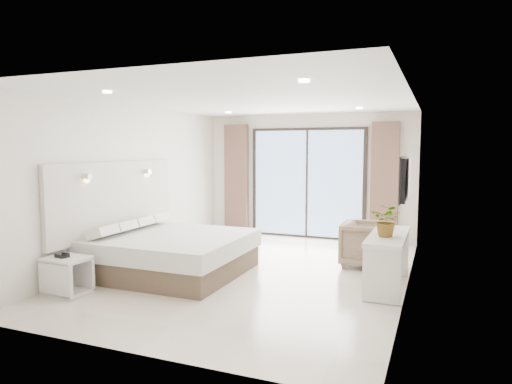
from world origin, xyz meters
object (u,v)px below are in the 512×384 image
(bed, at_px, (171,253))
(nightstand, at_px, (67,275))
(console_desk, at_px, (388,249))
(armchair, at_px, (367,242))

(bed, relative_size, nightstand, 3.80)
(bed, relative_size, console_desk, 1.40)
(nightstand, height_order, armchair, armchair)
(console_desk, xyz_separation_m, armchair, (-0.44, 1.10, -0.15))
(nightstand, distance_m, armchair, 4.65)
(bed, distance_m, nightstand, 1.60)
(nightstand, xyz_separation_m, armchair, (3.55, 3.00, 0.16))
(armchair, bearing_deg, console_desk, -159.75)
(nightstand, distance_m, console_desk, 4.43)
(nightstand, bearing_deg, console_desk, 29.08)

